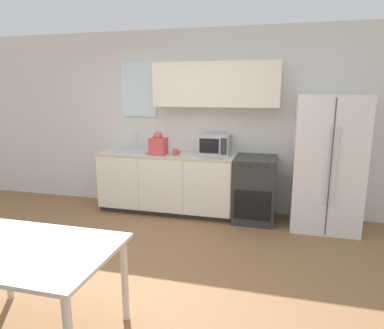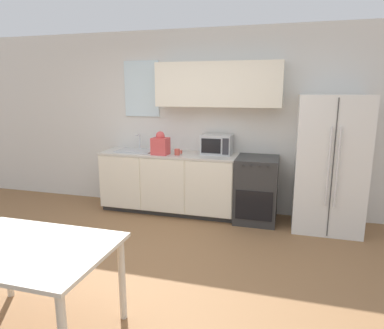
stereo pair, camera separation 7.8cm
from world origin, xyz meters
name	(u,v)px [view 1 (the left image)]	position (x,y,z in m)	size (l,w,h in m)	color
ground_plane	(141,275)	(0.00, 0.00, 0.00)	(12.00, 12.00, 0.00)	olive
wall_back	(197,116)	(0.05, 2.14, 1.44)	(12.00, 0.38, 2.70)	silver
kitchen_counter	(167,182)	(-0.34, 1.84, 0.46)	(2.05, 0.62, 0.91)	#333333
oven_range	(255,189)	(0.97, 1.82, 0.46)	(0.57, 0.65, 0.91)	#2D2D2D
refrigerator	(327,163)	(1.90, 1.79, 0.88)	(0.86, 0.74, 1.77)	silver
kitchen_sink	(134,150)	(-0.87, 1.85, 0.93)	(0.55, 0.38, 0.25)	#B7BABC
microwave	(215,144)	(0.37, 1.95, 1.05)	(0.43, 0.33, 0.29)	#B7BABC
coffee_mug	(176,152)	(-0.16, 1.71, 0.95)	(0.11, 0.08, 0.09)	#BF4C3F
grocery_bag_0	(158,145)	(-0.41, 1.69, 1.05)	(0.24, 0.21, 0.34)	#D14C4C
dining_table	(28,260)	(-0.42, -1.03, 0.64)	(1.25, 0.86, 0.73)	beige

